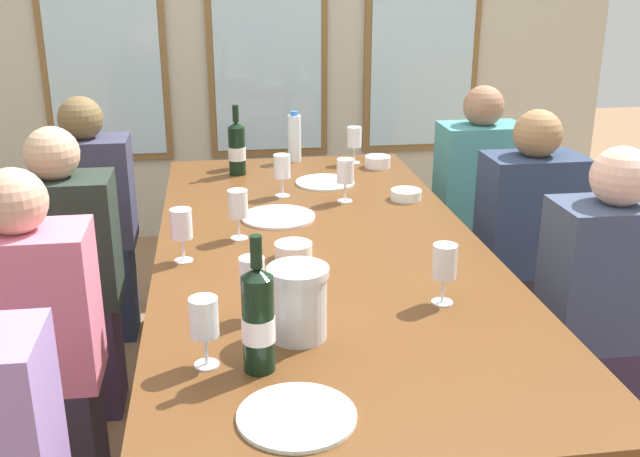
{
  "coord_description": "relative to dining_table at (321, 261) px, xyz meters",
  "views": [
    {
      "loc": [
        -0.34,
        -2.33,
        1.64
      ],
      "look_at": [
        0.0,
        0.02,
        0.79
      ],
      "focal_mm": 41.75,
      "sensor_mm": 36.0,
      "label": 1
    }
  ],
  "objects": [
    {
      "name": "ground_plane",
      "position": [
        0.0,
        0.0,
        -0.68
      ],
      "size": [
        12.0,
        12.0,
        0.0
      ],
      "primitive_type": "plane",
      "color": "#8A6545"
    },
    {
      "name": "dining_table",
      "position": [
        0.0,
        0.0,
        0.0
      ],
      "size": [
        1.1,
        2.41,
        0.74
      ],
      "color": "brown",
      "rests_on": "ground"
    },
    {
      "name": "white_plate_0",
      "position": [
        -0.12,
        0.29,
        0.07
      ],
      "size": [
        0.28,
        0.28,
        0.01
      ],
      "primitive_type": "cylinder",
      "color": "white",
      "rests_on": "dining_table"
    },
    {
      "name": "white_plate_1",
      "position": [
        -0.2,
        -1.0,
        0.07
      ],
      "size": [
        0.25,
        0.25,
        0.01
      ],
      "primitive_type": "cylinder",
      "color": "white",
      "rests_on": "dining_table"
    },
    {
      "name": "white_plate_2",
      "position": [
        0.13,
        0.73,
        0.07
      ],
      "size": [
        0.25,
        0.25,
        0.01
      ],
      "primitive_type": "cylinder",
      "color": "white",
      "rests_on": "dining_table"
    },
    {
      "name": "metal_pitcher",
      "position": [
        -0.15,
        -0.65,
        0.16
      ],
      "size": [
        0.16,
        0.16,
        0.19
      ],
      "color": "silver",
      "rests_on": "dining_table"
    },
    {
      "name": "wine_bottle_0",
      "position": [
        -0.26,
        -0.79,
        0.19
      ],
      "size": [
        0.08,
        0.08,
        0.33
      ],
      "color": "black",
      "rests_on": "dining_table"
    },
    {
      "name": "wine_bottle_1",
      "position": [
        -0.24,
        0.93,
        0.18
      ],
      "size": [
        0.08,
        0.08,
        0.31
      ],
      "color": "black",
      "rests_on": "dining_table"
    },
    {
      "name": "tasting_bowl_0",
      "position": [
        -0.11,
        -0.11,
        0.09
      ],
      "size": [
        0.12,
        0.12,
        0.05
      ],
      "primitive_type": "cylinder",
      "color": "white",
      "rests_on": "dining_table"
    },
    {
      "name": "tasting_bowl_1",
      "position": [
        0.41,
        0.45,
        0.08
      ],
      "size": [
        0.12,
        0.12,
        0.04
      ],
      "primitive_type": "cylinder",
      "color": "white",
      "rests_on": "dining_table"
    },
    {
      "name": "tasting_bowl_2",
      "position": [
        0.41,
        0.96,
        0.09
      ],
      "size": [
        0.12,
        0.12,
        0.05
      ],
      "primitive_type": "cylinder",
      "color": "white",
      "rests_on": "dining_table"
    },
    {
      "name": "water_bottle",
      "position": [
        0.04,
        1.14,
        0.18
      ],
      "size": [
        0.06,
        0.06,
        0.24
      ],
      "color": "white",
      "rests_on": "dining_table"
    },
    {
      "name": "wine_glass_0",
      "position": [
        0.16,
        0.46,
        0.18
      ],
      "size": [
        0.07,
        0.07,
        0.17
      ],
      "color": "white",
      "rests_on": "dining_table"
    },
    {
      "name": "wine_glass_1",
      "position": [
        -0.08,
        0.57,
        0.18
      ],
      "size": [
        0.07,
        0.07,
        0.17
      ],
      "color": "white",
      "rests_on": "dining_table"
    },
    {
      "name": "wine_glass_2",
      "position": [
        -0.26,
        -0.53,
        0.18
      ],
      "size": [
        0.07,
        0.07,
        0.17
      ],
      "color": "white",
      "rests_on": "dining_table"
    },
    {
      "name": "wine_glass_3",
      "position": [
        -0.38,
        -0.76,
        0.18
      ],
      "size": [
        0.07,
        0.07,
        0.17
      ],
      "color": "white",
      "rests_on": "dining_table"
    },
    {
      "name": "wine_glass_4",
      "position": [
        0.31,
        1.05,
        0.18
      ],
      "size": [
        0.07,
        0.07,
        0.17
      ],
      "color": "white",
      "rests_on": "dining_table"
    },
    {
      "name": "wine_glass_5",
      "position": [
        0.27,
        -0.51,
        0.18
      ],
      "size": [
        0.07,
        0.07,
        0.17
      ],
      "color": "white",
      "rests_on": "dining_table"
    },
    {
      "name": "wine_glass_6",
      "position": [
        -0.27,
        0.09,
        0.18
      ],
      "size": [
        0.07,
        0.07,
        0.17
      ],
      "color": "white",
      "rests_on": "dining_table"
    },
    {
      "name": "wine_glass_7",
      "position": [
        -0.46,
        -0.09,
        0.18
      ],
      "size": [
        0.07,
        0.07,
        0.17
      ],
      "color": "white",
      "rests_on": "dining_table"
    },
    {
      "name": "wine_glass_8",
      "position": [
        -0.24,
        1.05,
        0.18
      ],
      "size": [
        0.07,
        0.07,
        0.17
      ],
      "color": "white",
      "rests_on": "dining_table"
    },
    {
      "name": "seated_person_0",
      "position": [
        -0.9,
        0.29,
        -0.15
      ],
      "size": [
        0.38,
        0.24,
        1.11
      ],
      "color": "#372942",
      "rests_on": "ground"
    },
    {
      "name": "seated_person_1",
      "position": [
        0.9,
        0.35,
        -0.15
      ],
      "size": [
        0.38,
        0.24,
        1.11
      ],
      "color": "#2E252B",
      "rests_on": "ground"
    },
    {
      "name": "seated_person_4",
      "position": [
        -0.9,
        0.92,
        -0.15
      ],
      "size": [
        0.38,
        0.24,
        1.11
      ],
      "color": "#232D43",
      "rests_on": "ground"
    },
    {
      "name": "seated_person_5",
      "position": [
        0.9,
        0.95,
        -0.15
      ],
      "size": [
        0.38,
        0.24,
        1.11
      ],
      "color": "#213830",
      "rests_on": "ground"
    },
    {
      "name": "seated_person_6",
      "position": [
        -0.9,
        -0.27,
        -0.15
      ],
      "size": [
        0.38,
        0.24,
        1.11
      ],
      "color": "#2F2731",
      "rests_on": "ground"
    },
    {
      "name": "seated_person_7",
      "position": [
        0.9,
        -0.27,
        -0.15
      ],
      "size": [
        0.38,
        0.24,
        1.11
      ],
      "color": "#352B44",
      "rests_on": "ground"
    }
  ]
}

